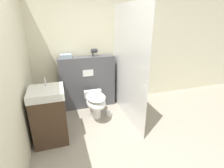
{
  "coord_description": "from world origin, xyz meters",
  "views": [
    {
      "loc": [
        -0.78,
        -1.7,
        1.95
      ],
      "look_at": [
        0.14,
        1.22,
        0.75
      ],
      "focal_mm": 28.0,
      "sensor_mm": 36.0,
      "label": 1
    }
  ],
  "objects": [
    {
      "name": "shower_glass",
      "position": [
        0.45,
        1.23,
        1.08
      ],
      "size": [
        0.04,
        1.6,
        2.16
      ],
      "color": "silver",
      "rests_on": "ground_plane"
    },
    {
      "name": "ground_plane",
      "position": [
        0.0,
        0.0,
        0.0
      ],
      "size": [
        12.0,
        12.0,
        0.0
      ],
      "primitive_type": "plane",
      "color": "#9E9384"
    },
    {
      "name": "partition_panel",
      "position": [
        -0.21,
        1.88,
        0.57
      ],
      "size": [
        1.19,
        0.22,
        1.15
      ],
      "color": "#4C4C51",
      "rests_on": "ground_plane"
    },
    {
      "name": "hair_drier",
      "position": [
        -0.04,
        1.88,
        1.26
      ],
      "size": [
        0.15,
        0.09,
        0.16
      ],
      "color": "#2D2D33",
      "rests_on": "partition_panel"
    },
    {
      "name": "spare_toilet_roll",
      "position": [
        0.11,
        1.32,
        0.05
      ],
      "size": [
        0.1,
        0.1,
        0.09
      ],
      "color": "white",
      "rests_on": "ground_plane"
    },
    {
      "name": "wall_back",
      "position": [
        0.0,
        2.06,
        1.25
      ],
      "size": [
        8.0,
        0.06,
        2.5
      ],
      "color": "beige",
      "rests_on": "ground_plane"
    },
    {
      "name": "toilet",
      "position": [
        -0.17,
        1.3,
        0.35
      ],
      "size": [
        0.36,
        0.63,
        0.52
      ],
      "color": "white",
      "rests_on": "ground_plane"
    },
    {
      "name": "sink_vanity",
      "position": [
        -1.01,
        0.91,
        0.46
      ],
      "size": [
        0.52,
        0.52,
        1.06
      ],
      "color": "#473323",
      "rests_on": "ground_plane"
    },
    {
      "name": "folded_towel",
      "position": [
        -0.62,
        1.89,
        1.19
      ],
      "size": [
        0.23,
        0.17,
        0.08
      ],
      "color": "#8C9EAD",
      "rests_on": "partition_panel"
    }
  ]
}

